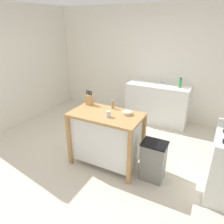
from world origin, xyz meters
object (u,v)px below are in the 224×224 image
kitchen_island (106,137)px  knife_block (89,99)px  bottle_hand_soap (180,83)px  trash_bin (153,161)px  bowl_stoneware_deep (127,113)px  sink_faucet (161,78)px  drinking_cup (108,114)px  pepper_grinder (113,104)px

kitchen_island → knife_block: 0.70m
bottle_hand_soap → trash_bin: bearing=-88.2°
bottle_hand_soap → bowl_stoneware_deep: bearing=-103.2°
kitchen_island → bowl_stoneware_deep: 0.54m
sink_faucet → knife_block: bearing=-110.4°
kitchen_island → drinking_cup: bearing=-45.7°
trash_bin → bottle_hand_soap: (-0.06, 1.99, 0.69)m
sink_faucet → kitchen_island: bearing=-97.4°
bowl_stoneware_deep → sink_faucet: bearing=90.7°
drinking_cup → trash_bin: bearing=6.0°
knife_block → drinking_cup: (0.52, -0.30, -0.05)m
kitchen_island → knife_block: knife_block is taller
bottle_hand_soap → knife_block: bearing=-123.7°
bowl_stoneware_deep → drinking_cup: 0.30m
bowl_stoneware_deep → sink_faucet: size_ratio=0.68×
knife_block → drinking_cup: 0.61m
pepper_grinder → bottle_hand_soap: (0.74, 1.73, 0.02)m
knife_block → bowl_stoneware_deep: (0.74, -0.09, -0.07)m
bottle_hand_soap → drinking_cup: bearing=-107.5°
pepper_grinder → trash_bin: size_ratio=0.24×
knife_block → pepper_grinder: (0.43, 0.03, -0.02)m
bowl_stoneware_deep → drinking_cup: drinking_cup is taller
pepper_grinder → trash_bin: (0.81, -0.25, -0.67)m
kitchen_island → bowl_stoneware_deep: size_ratio=7.52×
knife_block → bottle_hand_soap: 2.12m
knife_block → sink_faucet: (0.72, 1.92, 0.01)m
knife_block → drinking_cup: bearing=-29.9°
trash_bin → sink_faucet: bearing=103.7°
bowl_stoneware_deep → trash_bin: bowl_stoneware_deep is taller
kitchen_island → pepper_grinder: 0.53m
trash_bin → sink_faucet: size_ratio=2.86×
bowl_stoneware_deep → bottle_hand_soap: 1.90m
drinking_cup → trash_bin: (0.71, 0.08, -0.65)m
sink_faucet → bottle_hand_soap: (0.46, -0.16, -0.01)m
trash_bin → knife_block: bearing=169.6°
pepper_grinder → drinking_cup: bearing=-74.2°
kitchen_island → sink_faucet: size_ratio=5.08×
trash_bin → sink_faucet: sink_faucet is taller
pepper_grinder → sink_faucet: bearing=81.5°
pepper_grinder → trash_bin: bearing=-17.4°
bowl_stoneware_deep → knife_block: bearing=173.0°
knife_block → bowl_stoneware_deep: 0.75m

